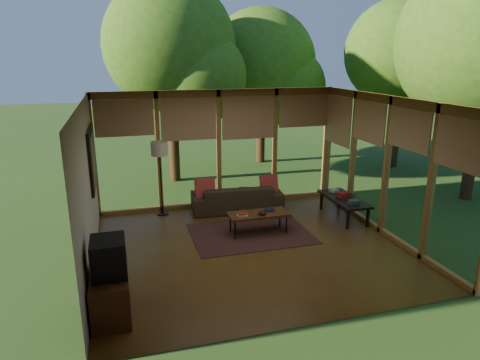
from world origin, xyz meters
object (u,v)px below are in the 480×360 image
object	(u,v)px
television	(109,257)
media_cabinet	(111,294)
sofa	(237,198)
side_console	(344,200)
coffee_table	(258,215)
floor_lamp	(159,153)

from	to	relation	value
television	media_cabinet	bearing A→B (deg)	180.00
sofa	television	xyz separation A→B (m)	(-2.74, -3.49, 0.55)
sofa	side_console	bearing A→B (deg)	157.57
media_cabinet	side_console	world-z (taller)	media_cabinet
sofa	media_cabinet	distance (m)	4.45
media_cabinet	coffee_table	size ratio (longest dim) A/B	0.83
side_console	floor_lamp	bearing A→B (deg)	161.14
media_cabinet	coffee_table	bearing A→B (deg)	36.61
television	floor_lamp	size ratio (longest dim) A/B	0.33
floor_lamp	television	bearing A→B (deg)	-106.11
sofa	floor_lamp	distance (m)	2.02
floor_lamp	side_console	bearing A→B (deg)	-18.86
coffee_table	side_console	size ratio (longest dim) A/B	0.86
media_cabinet	floor_lamp	size ratio (longest dim) A/B	0.61
television	coffee_table	distance (m)	3.52
sofa	coffee_table	bearing A→B (deg)	97.16
coffee_table	side_console	world-z (taller)	side_console
sofa	coffee_table	size ratio (longest dim) A/B	1.71
sofa	television	size ratio (longest dim) A/B	3.73
television	coffee_table	bearing A→B (deg)	36.80
floor_lamp	sofa	bearing A→B (deg)	-6.56
media_cabinet	television	bearing A→B (deg)	0.00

